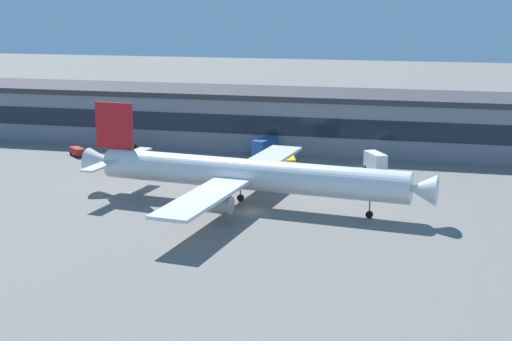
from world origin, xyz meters
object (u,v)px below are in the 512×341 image
Objects in this scene: belt_loader at (289,161)px; stair_truck at (375,161)px; airliner at (245,174)px; follow_me_car at (77,151)px; baggage_tug at (127,149)px; catering_truck at (265,147)px.

stair_truck reaches higher than belt_loader.
follow_me_car is at bearing 147.31° from airliner.
baggage_tug is (-35.32, 33.78, -4.14)m from airliner.
airliner reaches higher than belt_loader.
baggage_tug is 0.56× the size of belt_loader.
stair_truck is (18.47, 30.33, -3.25)m from airliner.
catering_truck is at bearing 165.14° from stair_truck.
airliner is at bearing -43.72° from baggage_tug.
stair_truck is (53.80, -3.45, 0.89)m from baggage_tug.
catering_truck is at bearing 97.90° from airliner.
stair_truck is at bearing -3.67° from baggage_tug.
follow_me_car is 40.34m from catering_truck.
follow_me_car is 63.11m from stair_truck.
follow_me_car is (-44.61, 28.62, -4.14)m from airliner.
airliner is 9.36× the size of stair_truck.
follow_me_car is 0.60× the size of catering_truck.
catering_truck is (39.53, 7.96, 1.20)m from follow_me_car.
baggage_tug is 36.96m from belt_loader.
baggage_tug is 53.91m from stair_truck.
baggage_tug is at bearing 136.28° from airliner.
catering_truck is 24.37m from stair_truck.
baggage_tug is 0.59× the size of stair_truck.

